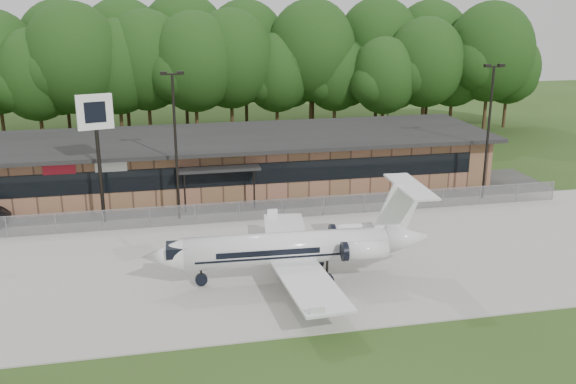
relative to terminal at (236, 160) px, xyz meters
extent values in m
plane|color=#2C4318|center=(0.00, -23.94, -2.18)|extent=(160.00, 160.00, 0.00)
cube|color=#9E9B93|center=(0.00, -15.94, -2.14)|extent=(64.00, 18.00, 0.08)
cube|color=#383835|center=(0.00, -4.44, -2.15)|extent=(50.00, 9.00, 0.06)
cube|color=#8E5E47|center=(0.00, 0.06, -0.18)|extent=(40.00, 10.00, 4.00)
cube|color=black|center=(0.00, -4.96, 0.12)|extent=(36.00, 0.08, 1.60)
cube|color=black|center=(0.00, -0.44, 1.97)|extent=(41.00, 11.50, 0.30)
cube|color=black|center=(-2.00, -5.54, 0.82)|extent=(6.00, 1.60, 0.20)
cube|color=#A61424|center=(-13.00, -4.99, 1.22)|extent=(2.20, 0.06, 0.70)
cube|color=silver|center=(-9.50, -4.99, 1.22)|extent=(2.20, 0.06, 0.70)
cube|color=gray|center=(0.00, -8.94, -1.43)|extent=(46.00, 0.03, 1.50)
cube|color=gray|center=(0.00, -8.94, -0.68)|extent=(46.00, 0.04, 0.04)
cylinder|color=gray|center=(22.00, 24.06, 10.32)|extent=(0.20, 0.20, 25.00)
cylinder|color=black|center=(-5.00, -7.44, 2.82)|extent=(0.18, 0.18, 10.00)
cube|color=black|center=(-5.00, -7.44, 7.87)|extent=(1.20, 0.12, 0.12)
cube|color=black|center=(-5.55, -7.44, 7.94)|extent=(0.45, 0.30, 0.22)
cube|color=black|center=(-4.45, -7.44, 7.94)|extent=(0.45, 0.30, 0.22)
cylinder|color=black|center=(18.00, -7.44, 2.82)|extent=(0.18, 0.18, 10.00)
cube|color=black|center=(18.00, -7.44, 7.87)|extent=(1.20, 0.12, 0.12)
cube|color=black|center=(17.45, -7.44, 7.94)|extent=(0.45, 0.30, 0.22)
cube|color=black|center=(18.55, -7.44, 7.94)|extent=(0.45, 0.30, 0.22)
cylinder|color=silver|center=(0.25, -18.93, -0.31)|extent=(11.03, 2.18, 1.76)
cone|color=silver|center=(-6.33, -18.68, -0.31)|extent=(2.26, 1.84, 1.76)
cone|color=silver|center=(6.94, -19.19, -0.15)|extent=(2.48, 1.85, 1.76)
cube|color=silver|center=(0.66, -22.57, -0.80)|extent=(2.67, 6.67, 0.13)
cube|color=silver|center=(0.94, -15.33, -0.80)|extent=(2.67, 6.67, 0.13)
cylinder|color=silver|center=(4.15, -20.45, -0.15)|extent=(2.45, 1.08, 0.99)
cylinder|color=silver|center=(4.25, -17.71, -0.15)|extent=(2.45, 1.08, 0.99)
cube|color=silver|center=(6.39, -19.16, 1.45)|extent=(2.70, 0.26, 3.30)
cube|color=silver|center=(7.05, -19.19, 2.82)|extent=(1.62, 5.10, 0.11)
cube|color=black|center=(-5.56, -18.71, 0.00)|extent=(1.15, 1.36, 0.55)
cube|color=black|center=(2.23, -19.00, -1.79)|extent=(0.98, 2.67, 0.77)
cylinder|color=black|center=(-4.35, -18.75, -1.79)|extent=(0.68, 0.68, 0.24)
cylinder|color=black|center=(-10.08, -7.14, 2.04)|extent=(0.31, 0.31, 8.43)
cube|color=silver|center=(-10.08, -7.14, 5.52)|extent=(2.31, 0.82, 2.32)
cube|color=black|center=(-10.05, -7.27, 5.52)|extent=(1.34, 0.37, 1.37)
camera|label=1|loc=(-6.26, -50.33, 12.75)|focal=40.00mm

